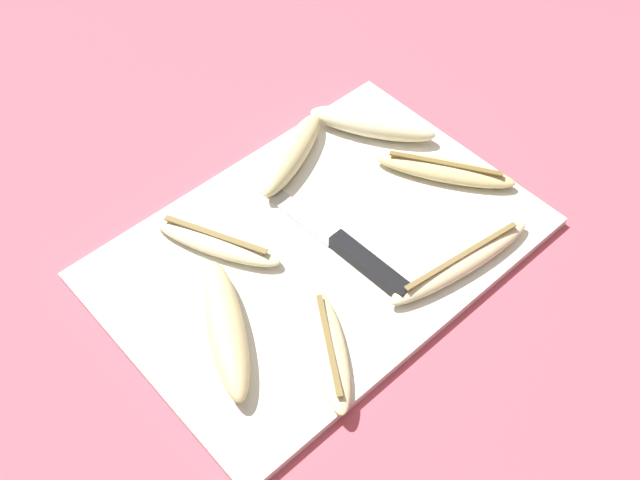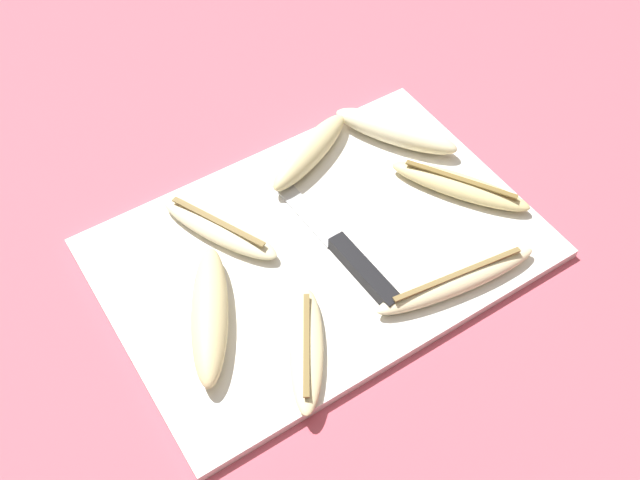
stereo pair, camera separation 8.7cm
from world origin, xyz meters
The scene contains 10 objects.
ground_plane centered at (0.00, 0.00, 0.00)m, with size 4.00×4.00×0.00m, color #C65160.
cutting_board centered at (0.00, 0.00, 0.01)m, with size 0.50×0.34×0.01m.
knife centered at (0.02, -0.04, 0.02)m, with size 0.03×0.24×0.02m.
banana_pale_long centered at (-0.09, 0.08, 0.02)m, with size 0.10×0.17×0.02m.
banana_bright_far centered at (0.18, 0.09, 0.03)m, with size 0.12×0.16×0.03m.
banana_ripe_center centered at (0.06, 0.12, 0.03)m, with size 0.16×0.10×0.03m.
banana_spotted_left centered at (0.19, -0.02, 0.02)m, with size 0.13×0.17×0.02m.
banana_cream_curved centered at (0.10, -0.13, 0.02)m, with size 0.20×0.06×0.02m.
banana_soft_right centered at (-0.09, -0.11, 0.02)m, with size 0.11×0.15×0.02m.
banana_mellow_near centered at (-0.16, -0.02, 0.03)m, with size 0.12×0.17×0.03m.
Camera 1 is at (-0.36, -0.40, 0.71)m, focal length 42.00 mm.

